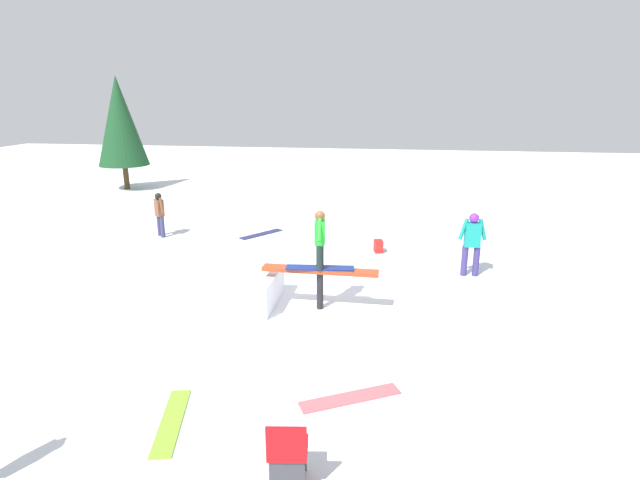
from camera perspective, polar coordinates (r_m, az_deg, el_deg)
ground_plane at (r=10.38m, az=0.00°, el=-7.80°), size 60.00×60.00×0.00m
rail_feature at (r=10.10m, az=0.00°, el=-4.02°), size 2.37×0.32×0.87m
snow_kicker_ramp at (r=10.68m, az=-9.76°, el=-5.44°), size 1.83×1.53×0.65m
main_rider_on_rail at (r=9.87m, az=0.00°, el=-0.16°), size 1.39×0.71×1.20m
bystander_teal at (r=12.42m, az=16.99°, el=-0.12°), size 0.67×0.24×1.55m
bystander_brown at (r=15.96m, az=-17.86°, el=3.04°), size 0.48×0.45×1.36m
loose_snowboard_navy at (r=15.69m, az=-6.72°, el=0.67°), size 1.13×1.39×0.02m
loose_snowboard_lime at (r=7.44m, az=-16.63°, el=-19.25°), size 0.60×1.47×0.02m
loose_snowboard_coral at (r=7.62m, az=3.49°, el=-17.57°), size 1.48×0.95×0.02m
folding_chair at (r=6.05m, az=-3.70°, el=-23.26°), size 0.49×0.49×0.88m
backpack_on_snow at (r=13.93m, az=6.69°, el=-0.71°), size 0.28×0.34×0.34m
pine_tree_far at (r=24.32m, az=-21.89°, el=12.47°), size 2.19×2.19×4.98m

